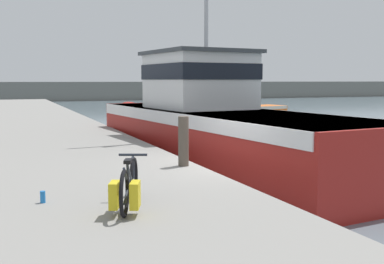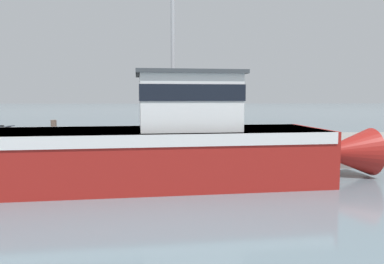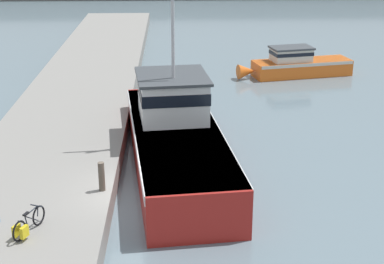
% 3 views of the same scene
% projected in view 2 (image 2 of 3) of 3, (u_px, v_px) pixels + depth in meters
% --- Properties ---
extents(ground_plane, '(320.00, 320.00, 0.00)m').
position_uv_depth(ground_plane, '(45.00, 175.00, 14.09)').
color(ground_plane, slate).
extents(dock_pier, '(6.06, 80.00, 0.92)m').
position_uv_depth(dock_pier, '(73.00, 149.00, 17.84)').
color(dock_pier, gray).
rests_on(dock_pier, ground_plane).
extents(fishing_boat_main, '(4.90, 14.71, 9.19)m').
position_uv_depth(fishing_boat_main, '(162.00, 143.00, 12.60)').
color(fishing_boat_main, maroon).
rests_on(fishing_boat_main, ground_plane).
extents(bicycle_touring, '(0.80, 1.59, 0.73)m').
position_uv_depth(bicycle_touring, '(1.00, 134.00, 16.98)').
color(bicycle_touring, black).
rests_on(bicycle_touring, dock_pier).
extents(mooring_post, '(0.23, 0.23, 1.08)m').
position_uv_depth(mooring_post, '(54.00, 133.00, 15.08)').
color(mooring_post, '#51473D').
rests_on(mooring_post, dock_pier).
extents(hose_coil, '(0.56, 0.56, 0.05)m').
position_uv_depth(hose_coil, '(40.00, 135.00, 19.63)').
color(hose_coil, '#197A2D').
rests_on(hose_coil, dock_pier).
extents(water_bottle_on_curb, '(0.08, 0.08, 0.18)m').
position_uv_depth(water_bottle_on_curb, '(30.00, 136.00, 18.13)').
color(water_bottle_on_curb, blue).
rests_on(water_bottle_on_curb, dock_pier).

